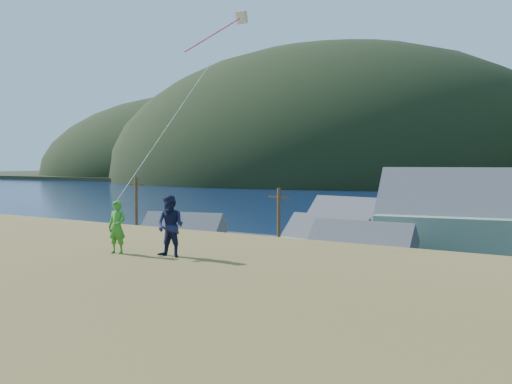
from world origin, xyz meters
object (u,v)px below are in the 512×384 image
(shed_palegreen_near, at_px, (325,245))
(kite_flyer_green, at_px, (117,227))
(shed_palegreen_far, at_px, (352,226))
(wharf, at_px, (415,238))
(kite_flyer_navy, at_px, (170,226))
(shed_teal, at_px, (181,243))
(shed_white, at_px, (360,259))

(shed_palegreen_near, distance_m, kite_flyer_green, 36.99)
(kite_flyer_green, bearing_deg, shed_palegreen_far, 92.18)
(wharf, relative_size, kite_flyer_navy, 14.26)
(shed_teal, xyz_separation_m, shed_palegreen_near, (12.14, 6.18, -0.03))
(wharf, height_order, kite_flyer_navy, kite_flyer_navy)
(wharf, bearing_deg, shed_palegreen_near, -92.59)
(shed_white, height_order, kite_flyer_navy, kite_flyer_navy)
(shed_palegreen_far, height_order, kite_flyer_navy, kite_flyer_navy)
(shed_teal, height_order, kite_flyer_navy, kite_flyer_navy)
(shed_palegreen_near, relative_size, shed_white, 1.08)
(shed_palegreen_near, bearing_deg, shed_palegreen_far, 109.96)
(kite_flyer_green, relative_size, kite_flyer_navy, 0.89)
(shed_teal, distance_m, shed_palegreen_far, 20.39)
(kite_flyer_green, bearing_deg, shed_palegreen_near, 93.32)
(shed_palegreen_near, bearing_deg, kite_flyer_navy, -62.55)
(shed_teal, distance_m, kite_flyer_navy, 37.75)
(shed_palegreen_near, xyz_separation_m, shed_white, (6.04, -6.37, 0.18))
(shed_palegreen_near, distance_m, kite_flyer_navy, 37.16)
(shed_palegreen_near, height_order, shed_white, shed_white)
(wharf, relative_size, shed_teal, 2.87)
(wharf, distance_m, kite_flyer_green, 59.66)
(shed_white, relative_size, kite_flyer_navy, 4.63)
(shed_palegreen_near, relative_size, kite_flyer_navy, 5.00)
(wharf, distance_m, shed_teal, 32.40)
(wharf, xyz_separation_m, shed_palegreen_far, (-3.41, -11.66, 2.36))
(shed_white, bearing_deg, shed_teal, 175.77)
(kite_flyer_green, bearing_deg, kite_flyer_navy, -0.14)
(shed_teal, bearing_deg, shed_white, -14.63)
(shed_palegreen_near, bearing_deg, kite_flyer_green, -65.42)
(shed_teal, height_order, shed_palegreen_near, shed_teal)
(wharf, height_order, shed_teal, shed_teal)
(shed_palegreen_near, distance_m, shed_palegreen_far, 11.94)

